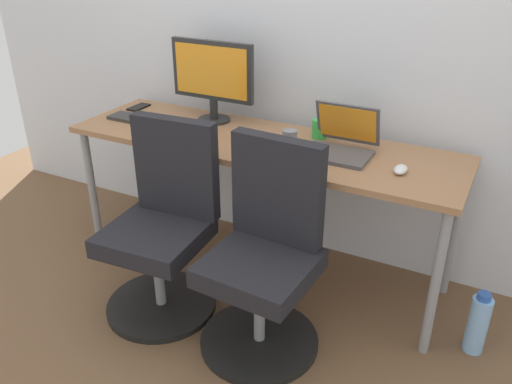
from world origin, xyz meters
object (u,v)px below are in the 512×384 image
at_px(office_chair_left, 164,229).
at_px(water_bottle_on_floor, 478,324).
at_px(office_chair_right, 266,259).
at_px(coffee_mug, 320,129).
at_px(open_laptop, 341,141).
at_px(desktop_monitor, 212,76).

height_order(office_chair_left, water_bottle_on_floor, office_chair_left).
xyz_separation_m(office_chair_right, water_bottle_on_floor, (0.87, 0.35, -0.28)).
distance_m(water_bottle_on_floor, coffee_mug, 1.16).
height_order(open_laptop, coffee_mug, open_laptop).
xyz_separation_m(office_chair_left, desktop_monitor, (-0.10, 0.63, 0.58)).
height_order(office_chair_right, open_laptop, open_laptop).
relative_size(water_bottle_on_floor, coffee_mug, 3.37).
height_order(office_chair_right, desktop_monitor, desktop_monitor).
bearing_deg(open_laptop, office_chair_right, -103.92).
xyz_separation_m(office_chair_left, coffee_mug, (0.51, 0.66, 0.38)).
bearing_deg(office_chair_right, office_chair_left, -179.99).
bearing_deg(desktop_monitor, office_chair_right, -44.78).
height_order(water_bottle_on_floor, open_laptop, open_laptop).
distance_m(office_chair_right, open_laptop, 0.66).
height_order(water_bottle_on_floor, coffee_mug, coffee_mug).
height_order(office_chair_right, water_bottle_on_floor, office_chair_right).
height_order(desktop_monitor, open_laptop, desktop_monitor).
bearing_deg(office_chair_right, desktop_monitor, 135.22).
relative_size(office_chair_right, open_laptop, 3.03).
relative_size(office_chair_left, office_chair_right, 1.00).
relative_size(open_laptop, coffee_mug, 3.37).
bearing_deg(office_chair_right, open_laptop, 76.08).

